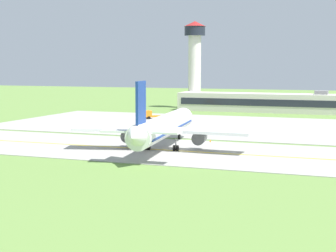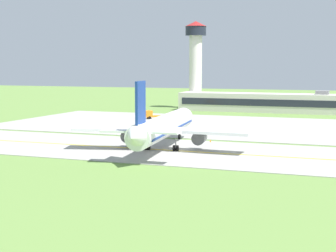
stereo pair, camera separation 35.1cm
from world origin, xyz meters
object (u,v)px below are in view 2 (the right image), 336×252
(airplane_lead, at_px, (163,127))
(control_tower, at_px, (196,57))
(service_truck_baggage, at_px, (176,123))
(service_truck_fuel, at_px, (153,115))

(airplane_lead, bearing_deg, control_tower, 104.28)
(service_truck_baggage, bearing_deg, control_tower, 103.38)
(service_truck_baggage, relative_size, control_tower, 0.21)
(airplane_lead, relative_size, control_tower, 1.31)
(service_truck_baggage, bearing_deg, airplane_lead, -74.14)
(service_truck_fuel, bearing_deg, control_tower, 90.98)
(airplane_lead, relative_size, service_truck_baggage, 6.13)
(service_truck_baggage, xyz_separation_m, control_tower, (-13.97, 58.72, 16.86))
(service_truck_baggage, distance_m, service_truck_fuel, 22.08)
(service_truck_baggage, xyz_separation_m, service_truck_fuel, (-13.26, 17.65, 0.00))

